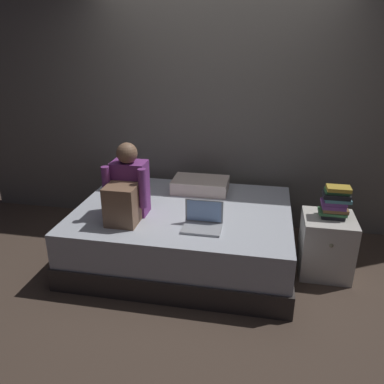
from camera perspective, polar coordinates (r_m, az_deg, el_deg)
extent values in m
plane|color=#47382D|center=(3.53, 1.00, -12.43)|extent=(8.00, 8.00, 0.00)
cube|color=slate|center=(4.15, 4.09, 13.02)|extent=(5.60, 0.10, 2.70)
cube|color=#332D2B|center=(3.75, -1.22, -8.23)|extent=(2.00, 1.50, 0.21)
cube|color=#B2B7C1|center=(3.63, -1.26, -4.66)|extent=(1.96, 1.46, 0.31)
cube|color=beige|center=(3.66, 19.28, -7.45)|extent=(0.44, 0.44, 0.55)
sphere|color=gray|center=(3.41, 19.99, -7.48)|extent=(0.04, 0.04, 0.04)
cube|color=#75337A|center=(3.42, -9.14, 0.63)|extent=(0.30, 0.20, 0.48)
sphere|color=brown|center=(3.29, -9.65, 5.72)|extent=(0.18, 0.18, 0.18)
cube|color=brown|center=(3.26, -10.35, -1.90)|extent=(0.26, 0.24, 0.34)
cylinder|color=#75337A|center=(3.34, -12.59, 0.91)|extent=(0.07, 0.07, 0.34)
cylinder|color=#75337A|center=(3.23, -7.35, 0.54)|extent=(0.07, 0.07, 0.34)
cube|color=#9EA0A5|center=(3.17, 1.46, -5.48)|extent=(0.32, 0.22, 0.02)
cube|color=#9EA0A5|center=(3.22, 1.82, -2.82)|extent=(0.32, 0.01, 0.20)
cube|color=#8CB2EA|center=(3.21, 1.80, -2.88)|extent=(0.29, 0.00, 0.18)
cube|color=beige|center=(3.93, 1.26, 1.03)|extent=(0.56, 0.36, 0.13)
cube|color=black|center=(3.55, 20.12, -3.23)|extent=(0.19, 0.16, 0.03)
cube|color=#387042|center=(3.53, 20.11, -2.84)|extent=(0.23, 0.15, 0.02)
cube|color=brown|center=(3.53, 20.49, -2.41)|extent=(0.21, 0.15, 0.03)
cube|color=#703D84|center=(3.51, 20.30, -1.96)|extent=(0.19, 0.13, 0.03)
cube|color=#703D84|center=(3.49, 20.33, -1.49)|extent=(0.21, 0.13, 0.03)
cube|color=teal|center=(3.50, 20.81, -1.02)|extent=(0.22, 0.14, 0.03)
cube|color=black|center=(3.48, 20.65, -0.48)|extent=(0.22, 0.14, 0.04)
cube|color=#387042|center=(3.48, 20.74, 0.07)|extent=(0.20, 0.13, 0.02)
cube|color=gold|center=(3.47, 20.98, 0.48)|extent=(0.20, 0.13, 0.03)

